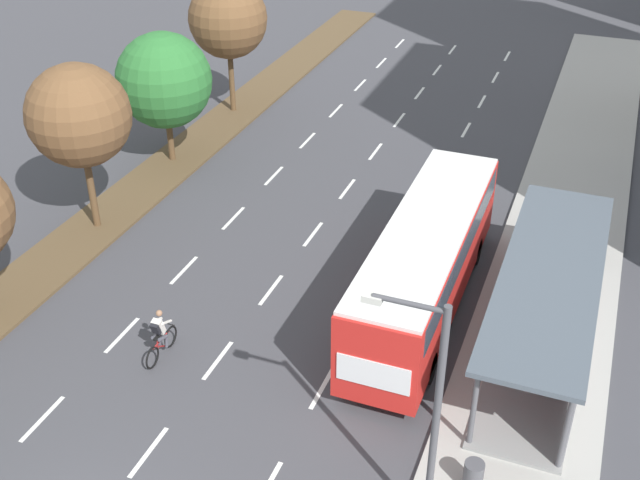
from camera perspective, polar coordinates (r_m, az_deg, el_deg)
The scene contains 13 objects.
median_strip at distance 37.61m, azimuth -10.01°, elevation 5.99°, with size 2.60×52.00×0.12m, color brown.
sidewalk_right at distance 32.98m, azimuth 17.42°, elevation 1.07°, with size 4.50×52.00×0.15m, color #ADAAA3.
lane_divider_left at distance 33.84m, azimuth -4.77°, elevation 3.21°, with size 0.14×46.64×0.01m.
lane_divider_center at distance 32.62m, azimuth 0.80°, elevation 2.16°, with size 0.14×46.64×0.01m.
lane_divider_right at distance 31.75m, azimuth 6.73°, elevation 1.03°, with size 0.14×46.64×0.01m.
bus_shelter at distance 25.06m, azimuth 16.71°, elevation -4.46°, with size 2.90×10.76×2.86m.
bus at distance 26.01m, azimuth 7.69°, elevation -1.26°, with size 2.54×11.29×3.37m.
cyclist at distance 24.98m, azimuth -11.52°, elevation -6.86°, with size 0.46×1.82×1.71m.
median_tree_third at distance 30.62m, azimuth -17.11°, elevation 8.62°, with size 3.89×3.89×6.63m.
median_tree_fourth at distance 35.87m, azimuth -11.25°, elevation 11.29°, with size 4.24×4.24×5.93m.
median_tree_fifth at distance 40.79m, azimuth -6.70°, elevation 15.65°, with size 3.95×3.95×6.80m.
streetlight at distance 17.88m, azimuth 7.94°, elevation -11.78°, with size 1.91×0.24×6.50m.
trash_bin at distance 21.12m, azimuth 11.06°, elevation -16.43°, with size 0.52×0.52×0.85m, color #4C4C51.
Camera 1 is at (9.77, -8.81, 16.12)m, focal length 44.10 mm.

